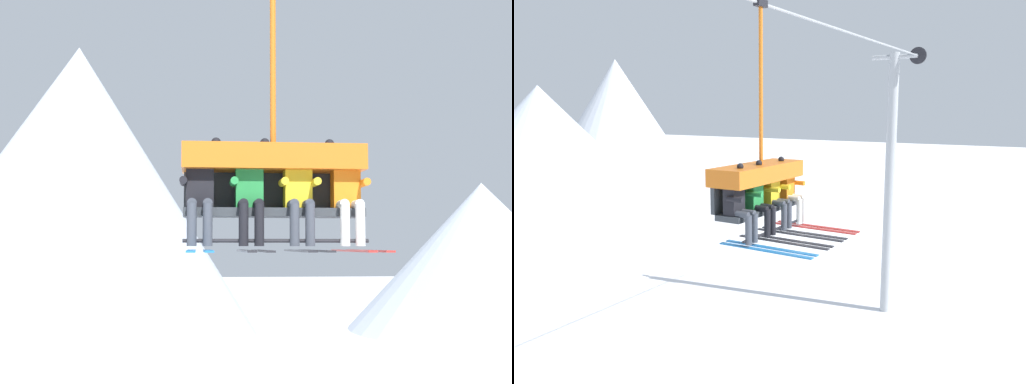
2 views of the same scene
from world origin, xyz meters
The scene contains 7 objects.
mountain_peak_west centered at (-8.44, 31.36, 8.76)m, with size 22.06×22.06×17.53m.
mountain_peak_central centered at (16.83, 30.62, 4.62)m, with size 17.05×17.05×9.25m.
chairlift_chair centered at (-0.20, -0.73, 6.21)m, with size 2.15×0.74×3.93m.
skier_black centered at (-1.06, -0.94, 5.90)m, with size 0.48×1.70×1.34m.
skier_green centered at (-0.48, -0.94, 5.90)m, with size 0.48×1.70×1.34m.
skier_yellow centered at (0.09, -0.95, 5.88)m, with size 0.46×1.70×1.23m.
skier_orange centered at (0.66, -0.94, 5.90)m, with size 0.48×1.70×1.34m.
Camera 1 is at (-1.09, -8.29, 5.29)m, focal length 45.00 mm.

